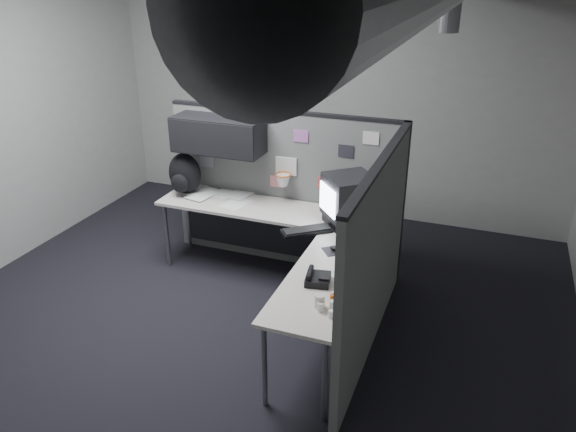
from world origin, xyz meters
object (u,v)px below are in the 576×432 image
at_px(phone, 317,278).
at_px(backpack, 184,174).
at_px(desk, 285,235).
at_px(monitor, 349,200).
at_px(keyboard, 307,231).

distance_m(phone, backpack, 2.21).
bearing_deg(desk, backpack, 164.84).
relative_size(desk, monitor, 4.01).
height_order(monitor, backpack, monitor).
distance_m(keyboard, phone, 0.85).
relative_size(phone, backpack, 0.54).
bearing_deg(phone, keyboard, 113.84).
distance_m(desk, phone, 1.08).
bearing_deg(monitor, desk, -156.48).
bearing_deg(desk, monitor, 18.90).
bearing_deg(keyboard, desk, 163.05).
distance_m(desk, keyboard, 0.31).
bearing_deg(desk, keyboard, -23.55).
xyz_separation_m(desk, backpack, (-1.23, 0.33, 0.32)).
bearing_deg(monitor, keyboard, -130.62).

